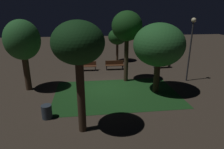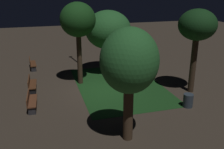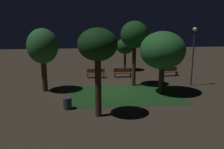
{
  "view_description": "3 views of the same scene",
  "coord_description": "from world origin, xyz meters",
  "px_view_note": "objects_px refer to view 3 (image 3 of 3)",
  "views": [
    {
      "loc": [
        1.31,
        13.93,
        5.72
      ],
      "look_at": [
        -0.46,
        0.3,
        1.14
      ],
      "focal_mm": 31.69,
      "sensor_mm": 36.0,
      "label": 1
    },
    {
      "loc": [
        15.15,
        -3.87,
        6.59
      ],
      "look_at": [
        0.44,
        0.38,
        1.24
      ],
      "focal_mm": 41.01,
      "sensor_mm": 36.0,
      "label": 2
    },
    {
      "loc": [
        2.4,
        19.5,
        5.78
      ],
      "look_at": [
        0.19,
        -0.46,
        1.23
      ],
      "focal_mm": 39.62,
      "sensor_mm": 36.0,
      "label": 3
    }
  ],
  "objects_px": {
    "tree_back_right": "(43,47)",
    "tree_lawn_side": "(134,36)",
    "bench_lawn_edge": "(96,73)",
    "tree_right_canopy": "(163,51)",
    "trash_bin": "(67,103)",
    "tree_near_wall": "(125,46)",
    "bench_corner": "(123,72)",
    "bench_path_side": "(169,71)",
    "lamp_post_path_center": "(194,47)",
    "tree_left_canopy": "(98,47)"
  },
  "relations": [
    {
      "from": "tree_left_canopy",
      "to": "tree_near_wall",
      "type": "bearing_deg",
      "value": -105.93
    },
    {
      "from": "bench_lawn_edge",
      "to": "lamp_post_path_center",
      "type": "xyz_separation_m",
      "value": [
        -8.21,
        3.95,
        2.92
      ]
    },
    {
      "from": "tree_back_right",
      "to": "lamp_post_path_center",
      "type": "bearing_deg",
      "value": -178.72
    },
    {
      "from": "tree_lawn_side",
      "to": "trash_bin",
      "type": "xyz_separation_m",
      "value": [
        5.43,
        5.29,
        -3.99
      ]
    },
    {
      "from": "bench_corner",
      "to": "tree_lawn_side",
      "type": "height_order",
      "value": "tree_lawn_side"
    },
    {
      "from": "tree_back_right",
      "to": "tree_lawn_side",
      "type": "bearing_deg",
      "value": -173.11
    },
    {
      "from": "tree_back_right",
      "to": "lamp_post_path_center",
      "type": "relative_size",
      "value": 1.0
    },
    {
      "from": "tree_right_canopy",
      "to": "tree_back_right",
      "type": "relative_size",
      "value": 0.96
    },
    {
      "from": "tree_left_canopy",
      "to": "lamp_post_path_center",
      "type": "distance_m",
      "value": 10.5
    },
    {
      "from": "trash_bin",
      "to": "tree_lawn_side",
      "type": "bearing_deg",
      "value": -135.78
    },
    {
      "from": "tree_left_canopy",
      "to": "tree_lawn_side",
      "type": "xyz_separation_m",
      "value": [
        -3.49,
        -6.7,
        0.15
      ]
    },
    {
      "from": "tree_lawn_side",
      "to": "trash_bin",
      "type": "distance_m",
      "value": 8.57
    },
    {
      "from": "trash_bin",
      "to": "tree_right_canopy",
      "type": "bearing_deg",
      "value": -158.78
    },
    {
      "from": "bench_lawn_edge",
      "to": "tree_left_canopy",
      "type": "xyz_separation_m",
      "value": [
        0.31,
        10.02,
        3.74
      ]
    },
    {
      "from": "bench_lawn_edge",
      "to": "tree_left_canopy",
      "type": "distance_m",
      "value": 10.7
    },
    {
      "from": "trash_bin",
      "to": "tree_left_canopy",
      "type": "bearing_deg",
      "value": 144.07
    },
    {
      "from": "bench_path_side",
      "to": "trash_bin",
      "type": "bearing_deg",
      "value": 41.27
    },
    {
      "from": "tree_near_wall",
      "to": "tree_right_canopy",
      "type": "bearing_deg",
      "value": 98.93
    },
    {
      "from": "bench_lawn_edge",
      "to": "tree_near_wall",
      "type": "height_order",
      "value": "tree_near_wall"
    },
    {
      "from": "tree_near_wall",
      "to": "tree_lawn_side",
      "type": "distance_m",
      "value": 6.73
    },
    {
      "from": "tree_back_right",
      "to": "tree_lawn_side",
      "type": "xyz_separation_m",
      "value": [
        -7.52,
        -0.91,
        0.77
      ]
    },
    {
      "from": "tree_left_canopy",
      "to": "lamp_post_path_center",
      "type": "xyz_separation_m",
      "value": [
        -8.52,
        -6.07,
        -0.82
      ]
    },
    {
      "from": "bench_path_side",
      "to": "tree_right_canopy",
      "type": "height_order",
      "value": "tree_right_canopy"
    },
    {
      "from": "bench_path_side",
      "to": "tree_lawn_side",
      "type": "bearing_deg",
      "value": 37.19
    },
    {
      "from": "bench_corner",
      "to": "bench_path_side",
      "type": "relative_size",
      "value": 0.99
    },
    {
      "from": "tree_lawn_side",
      "to": "tree_left_canopy",
      "type": "bearing_deg",
      "value": 62.5
    },
    {
      "from": "bench_path_side",
      "to": "tree_left_canopy",
      "type": "distance_m",
      "value": 13.28
    },
    {
      "from": "bench_lawn_edge",
      "to": "tree_lawn_side",
      "type": "bearing_deg",
      "value": 133.68
    },
    {
      "from": "tree_right_canopy",
      "to": "lamp_post_path_center",
      "type": "bearing_deg",
      "value": -150.44
    },
    {
      "from": "bench_corner",
      "to": "trash_bin",
      "type": "xyz_separation_m",
      "value": [
        4.96,
        8.61,
        -0.09
      ]
    },
    {
      "from": "tree_left_canopy",
      "to": "tree_lawn_side",
      "type": "height_order",
      "value": "tree_lawn_side"
    },
    {
      "from": "bench_lawn_edge",
      "to": "tree_right_canopy",
      "type": "relative_size",
      "value": 0.37
    },
    {
      "from": "tree_right_canopy",
      "to": "tree_back_right",
      "type": "distance_m",
      "value": 9.37
    },
    {
      "from": "tree_lawn_side",
      "to": "lamp_post_path_center",
      "type": "distance_m",
      "value": 5.17
    },
    {
      "from": "bench_corner",
      "to": "bench_path_side",
      "type": "bearing_deg",
      "value": 179.96
    },
    {
      "from": "tree_left_canopy",
      "to": "tree_back_right",
      "type": "bearing_deg",
      "value": -55.17
    },
    {
      "from": "bench_lawn_edge",
      "to": "tree_lawn_side",
      "type": "xyz_separation_m",
      "value": [
        -3.17,
        3.32,
        3.9
      ]
    },
    {
      "from": "bench_corner",
      "to": "tree_left_canopy",
      "type": "bearing_deg",
      "value": 73.26
    },
    {
      "from": "tree_left_canopy",
      "to": "lamp_post_path_center",
      "type": "height_order",
      "value": "tree_left_canopy"
    },
    {
      "from": "bench_corner",
      "to": "tree_right_canopy",
      "type": "distance_m",
      "value": 6.88
    },
    {
      "from": "bench_lawn_edge",
      "to": "tree_right_canopy",
      "type": "xyz_separation_m",
      "value": [
        -4.88,
        5.84,
        2.91
      ]
    },
    {
      "from": "bench_lawn_edge",
      "to": "trash_bin",
      "type": "relative_size",
      "value": 2.35
    },
    {
      "from": "tree_near_wall",
      "to": "tree_lawn_side",
      "type": "bearing_deg",
      "value": 87.49
    },
    {
      "from": "bench_corner",
      "to": "tree_back_right",
      "type": "height_order",
      "value": "tree_back_right"
    },
    {
      "from": "tree_left_canopy",
      "to": "trash_bin",
      "type": "relative_size",
      "value": 6.85
    },
    {
      "from": "tree_right_canopy",
      "to": "trash_bin",
      "type": "distance_m",
      "value": 8.23
    },
    {
      "from": "trash_bin",
      "to": "tree_near_wall",
      "type": "bearing_deg",
      "value": -115.84
    },
    {
      "from": "bench_corner",
      "to": "tree_lawn_side",
      "type": "distance_m",
      "value": 5.14
    },
    {
      "from": "tree_left_canopy",
      "to": "lamp_post_path_center",
      "type": "relative_size",
      "value": 1.04
    },
    {
      "from": "bench_lawn_edge",
      "to": "bench_path_side",
      "type": "height_order",
      "value": "same"
    }
  ]
}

